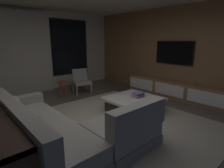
# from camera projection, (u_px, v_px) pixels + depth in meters

# --- Properties ---
(floor) EXTENTS (9.20, 9.20, 0.00)m
(floor) POSITION_uv_depth(u_px,v_px,m) (104.00, 127.00, 3.71)
(floor) COLOR #564C44
(back_wall_with_window) EXTENTS (6.60, 0.30, 2.70)m
(back_wall_with_window) POSITION_uv_depth(u_px,v_px,m) (32.00, 52.00, 5.97)
(back_wall_with_window) COLOR beige
(back_wall_with_window) RESTS_ON floor
(media_wall) EXTENTS (0.12, 7.80, 2.70)m
(media_wall) POSITION_uv_depth(u_px,v_px,m) (183.00, 53.00, 5.38)
(media_wall) COLOR #8E6642
(media_wall) RESTS_ON floor
(area_rug) EXTENTS (3.20, 3.80, 0.01)m
(area_rug) POSITION_uv_depth(u_px,v_px,m) (120.00, 123.00, 3.87)
(area_rug) COLOR #ADA391
(area_rug) RESTS_ON floor
(sectional_couch) EXTENTS (1.98, 2.50, 0.82)m
(sectional_couch) POSITION_uv_depth(u_px,v_px,m) (63.00, 132.00, 2.92)
(sectional_couch) COLOR gray
(sectional_couch) RESTS_ON floor
(coffee_table) EXTENTS (1.16, 1.16, 0.36)m
(coffee_table) POSITION_uv_depth(u_px,v_px,m) (134.00, 105.00, 4.44)
(coffee_table) COLOR #3E2B24
(coffee_table) RESTS_ON floor
(book_stack_on_coffee_table) EXTENTS (0.30, 0.22, 0.12)m
(book_stack_on_coffee_table) POSITION_uv_depth(u_px,v_px,m) (138.00, 95.00, 4.45)
(book_stack_on_coffee_table) COLOR #B68A9E
(book_stack_on_coffee_table) RESTS_ON coffee_table
(accent_chair_near_window) EXTENTS (0.67, 0.69, 0.78)m
(accent_chair_near_window) POSITION_uv_depth(u_px,v_px,m) (81.00, 80.00, 6.06)
(accent_chair_near_window) COLOR #B2ADA0
(accent_chair_near_window) RESTS_ON floor
(side_stool) EXTENTS (0.32, 0.32, 0.46)m
(side_stool) POSITION_uv_depth(u_px,v_px,m) (62.00, 84.00, 5.74)
(side_stool) COLOR #BF4C1E
(side_stool) RESTS_ON floor
(media_console) EXTENTS (0.46, 3.10, 0.52)m
(media_console) POSITION_uv_depth(u_px,v_px,m) (174.00, 90.00, 5.49)
(media_console) COLOR #8E6642
(media_console) RESTS_ON floor
(mounted_tv) EXTENTS (0.05, 1.20, 0.69)m
(mounted_tv) POSITION_uv_depth(u_px,v_px,m) (174.00, 53.00, 5.49)
(mounted_tv) COLOR black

